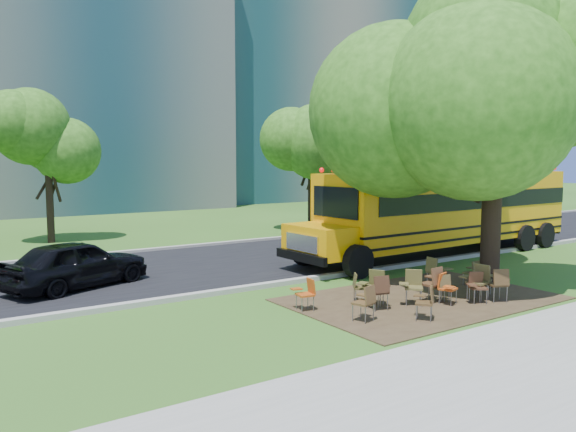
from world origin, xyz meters
TOP-DOWN VIEW (x-y plane):
  - ground at (0.00, 0.00)m, footprint 160.00×160.00m
  - sidewalk at (0.00, -5.00)m, footprint 60.00×4.00m
  - dirt_patch at (1.00, -0.50)m, footprint 7.00×4.50m
  - asphalt_road at (0.00, 7.00)m, footprint 80.00×8.00m
  - kerb_near at (0.00, 3.00)m, footprint 80.00×0.25m
  - kerb_far at (0.00, 11.10)m, footprint 80.00×0.25m
  - building_right at (24.00, 38.00)m, footprint 30.00×16.00m
  - bg_tree_2 at (-5.00, 16.00)m, footprint 4.80×4.80m
  - bg_tree_3 at (8.00, 14.00)m, footprint 5.60×5.60m
  - bg_tree_4 at (16.00, 13.00)m, footprint 5.00×5.00m
  - main_tree at (3.81, -0.51)m, footprint 7.20×7.20m
  - school_bus at (7.26, 4.00)m, footprint 13.25×3.41m
  - chair_0 at (-1.68, -1.27)m, footprint 0.59×0.64m
  - chair_1 at (-0.73, -0.72)m, footprint 0.67×0.53m
  - chair_2 at (-0.44, -1.96)m, footprint 0.55×0.70m
  - chair_3 at (0.32, -0.80)m, footprint 0.78×0.62m
  - chair_4 at (1.14, -1.06)m, footprint 0.56×0.45m
  - chair_5 at (1.07, -1.23)m, footprint 0.55×0.59m
  - chair_6 at (2.11, -1.41)m, footprint 0.61×0.64m
  - chair_7 at (2.63, -1.21)m, footprint 0.69×0.57m
  - chair_8 at (-2.22, 0.28)m, footprint 0.47×0.58m
  - chair_9 at (-0.50, -0.27)m, footprint 0.73×0.62m
  - chair_10 at (-0.65, 0.14)m, footprint 0.52×0.66m
  - chair_11 at (0.94, -0.93)m, footprint 0.64×0.62m
  - chair_12 at (2.27, 0.16)m, footprint 0.54×0.63m
  - chair_13 at (3.34, -0.29)m, footprint 0.52×0.50m
  - chair_14 at (1.83, -1.58)m, footprint 0.69×0.54m
  - chair_15 at (2.37, -1.87)m, footprint 0.75×0.59m
  - black_car at (-6.27, 5.95)m, footprint 4.53×3.11m

SIDE VIEW (x-z plane):
  - ground at x=0.00m, z-range 0.00..0.00m
  - dirt_patch at x=1.00m, z-range 0.00..0.03m
  - sidewalk at x=0.00m, z-range 0.00..0.04m
  - asphalt_road at x=0.00m, z-range 0.00..0.04m
  - kerb_near at x=0.00m, z-range 0.00..0.14m
  - kerb_far at x=0.00m, z-range 0.00..0.14m
  - chair_4 at x=1.14m, z-range 0.09..0.86m
  - chair_10 at x=-0.65m, z-range 0.09..0.86m
  - chair_13 at x=3.34m, z-range 0.09..0.87m
  - chair_8 at x=-2.22m, z-range 0.09..0.90m
  - chair_5 at x=1.07m, z-range 0.10..0.90m
  - chair_14 at x=1.83m, z-range 0.10..0.91m
  - chair_2 at x=-0.44m, z-range 0.10..0.92m
  - chair_7 at x=2.63m, z-range 0.10..0.95m
  - chair_0 at x=-1.68m, z-range 0.10..0.97m
  - chair_1 at x=-0.73m, z-range 0.11..1.00m
  - chair_9 at x=-0.50m, z-range 0.11..1.02m
  - chair_15 at x=2.37m, z-range 0.11..1.02m
  - chair_3 at x=0.32m, z-range 0.11..1.02m
  - chair_12 at x=2.27m, z-range 0.11..1.02m
  - chair_11 at x=0.94m, z-range 0.11..1.07m
  - chair_6 at x=2.11m, z-range 0.11..1.07m
  - black_car at x=-6.27m, z-range 0.00..1.43m
  - school_bus at x=7.26m, z-range 0.25..3.47m
  - bg_tree_2 at x=-5.00m, z-range 0.90..7.52m
  - bg_tree_4 at x=16.00m, z-range 0.92..7.77m
  - bg_tree_3 at x=8.00m, z-range 1.11..8.95m
  - main_tree at x=3.81m, z-range 1.19..10.80m
  - building_right at x=24.00m, z-range 0.00..25.00m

